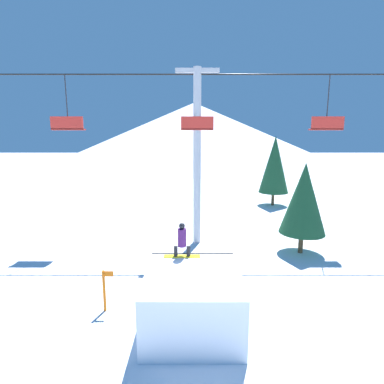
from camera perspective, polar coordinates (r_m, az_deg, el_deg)
The scene contains 8 objects.
ground_plane at distance 10.39m, azimuth 3.10°, elevation -26.47°, with size 220.00×220.00×0.00m, color white.
mountain_ridge at distance 78.72m, azimuth 0.31°, elevation 11.31°, with size 68.82×68.82×14.70m.
snow_ramp at distance 10.44m, azimuth 0.03°, elevation -19.95°, with size 3.07×3.38×1.91m.
snowboarder at distance 11.01m, azimuth -1.98°, elevation -9.18°, with size 1.33×0.31×1.28m.
chairlift at distance 17.14m, azimuth 0.92°, elevation 9.29°, with size 25.52×0.44×9.98m.
pine_tree_near at distance 16.91m, azimuth 20.46°, elevation -1.18°, with size 2.41×2.41×4.92m.
pine_tree_far at distance 28.15m, azimuth 15.37°, elevation 5.05°, with size 2.67×2.67×6.32m.
trail_marker at distance 11.74m, azimuth -16.38°, elevation -17.39°, with size 0.41×0.10×1.56m.
Camera 1 is at (-0.51, -8.29, 6.25)m, focal length 28.00 mm.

